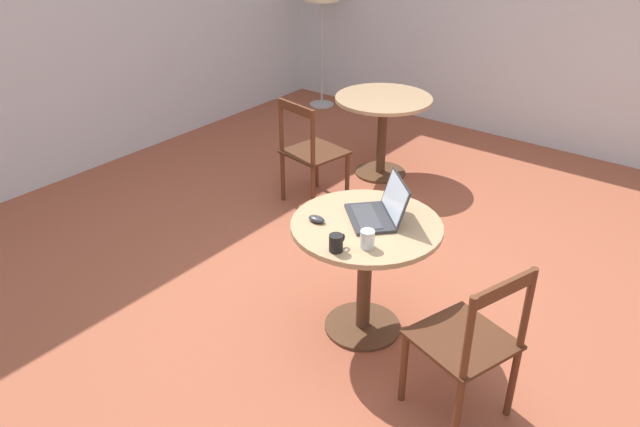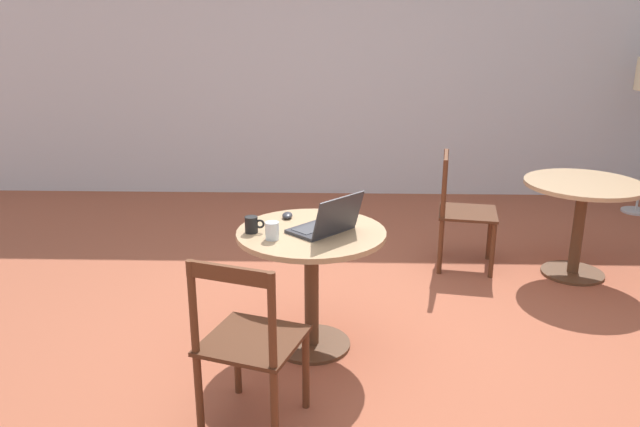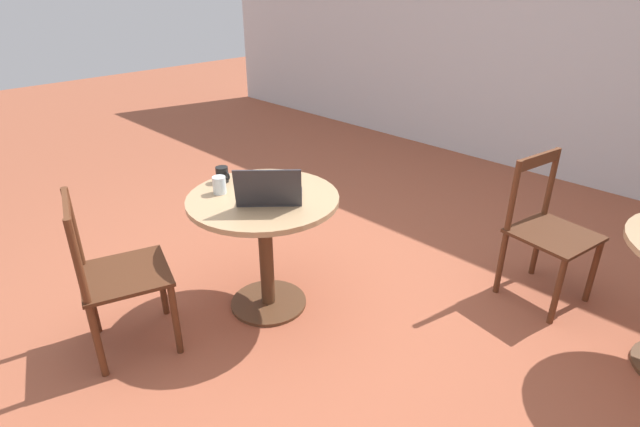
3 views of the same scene
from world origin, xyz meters
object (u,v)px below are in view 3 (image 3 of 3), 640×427
at_px(chair_mid_left, 547,231).
at_px(mouse, 277,175).
at_px(drinking_glass, 219,185).
at_px(mug, 222,175).
at_px(laptop, 270,194).
at_px(chair_near_front, 116,275).
at_px(cafe_table_near, 264,223).

distance_m(chair_mid_left, mouse, 1.63).
distance_m(mouse, drinking_glass, 0.37).
distance_m(mouse, mug, 0.32).
bearing_deg(chair_mid_left, laptop, -128.26).
height_order(chair_near_front, mouse, chair_near_front).
height_order(cafe_table_near, laptop, laptop).
relative_size(cafe_table_near, laptop, 1.89).
height_order(chair_near_front, drinking_glass, chair_near_front).
bearing_deg(cafe_table_near, mug, -174.05).
bearing_deg(cafe_table_near, laptop, -12.21).
bearing_deg(chair_near_front, mouse, 84.12).
bearing_deg(drinking_glass, mouse, 81.99).
xyz_separation_m(mouse, mug, (-0.17, -0.26, 0.03)).
relative_size(chair_near_front, drinking_glass, 9.13).
bearing_deg(chair_mid_left, drinking_glass, -132.73).
bearing_deg(drinking_glass, cafe_table_near, 34.51).
xyz_separation_m(cafe_table_near, mouse, (-0.15, 0.23, 0.18)).
xyz_separation_m(chair_mid_left, drinking_glass, (-1.28, -1.39, 0.32)).
bearing_deg(mouse, mug, -123.63).
relative_size(laptop, mouse, 4.41).
xyz_separation_m(chair_near_front, drinking_glass, (0.05, 0.62, 0.32)).
bearing_deg(chair_near_front, cafe_table_near, 71.69).
bearing_deg(chair_mid_left, chair_near_front, -123.53).
bearing_deg(drinking_glass, mug, 139.29).
bearing_deg(laptop, mug, -177.72).
bearing_deg(mouse, cafe_table_near, -56.51).
height_order(cafe_table_near, mouse, mouse).
distance_m(laptop, drinking_glass, 0.31).
relative_size(cafe_table_near, mug, 7.62).
relative_size(chair_mid_left, mug, 7.99).
xyz_separation_m(chair_near_front, mug, (-0.07, 0.73, 0.32)).
height_order(laptop, drinking_glass, laptop).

